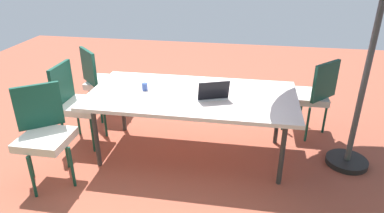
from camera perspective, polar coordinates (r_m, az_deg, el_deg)
The scene contains 8 objects.
ground_plane at distance 4.05m, azimuth 0.00°, elevation -7.80°, with size 10.00×10.00×0.02m, color #9E4C38.
dining_table at distance 3.71m, azimuth 0.00°, elevation 1.46°, with size 2.21×1.10×0.75m.
chair_southeast at distance 4.82m, azimuth -14.75°, elevation 4.40°, with size 0.59×0.59×0.98m.
chair_east at distance 4.23m, azimuth -18.55°, elevation 0.95°, with size 0.46×0.46×0.98m.
chair_southwest at distance 4.46m, azimuth 19.20°, elevation 2.10°, with size 0.59×0.59×0.98m.
chair_northeast at distance 3.66m, azimuth -23.26°, elevation -3.70°, with size 0.58×0.58×0.98m.
laptop at distance 3.57m, azimuth 3.30°, elevation 2.05°, with size 0.39×0.34×0.21m.
cup at distance 3.81m, azimuth -7.79°, elevation 3.25°, with size 0.06×0.06×0.08m, color #334C99.
Camera 1 is at (-0.57, 3.35, 2.19)m, focal length 32.35 mm.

